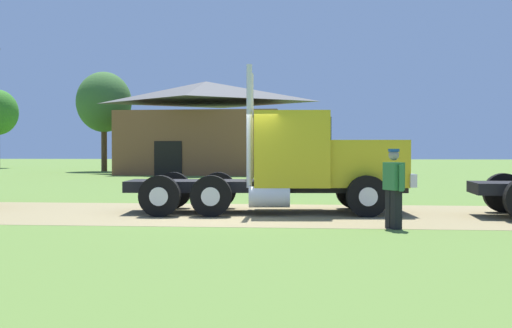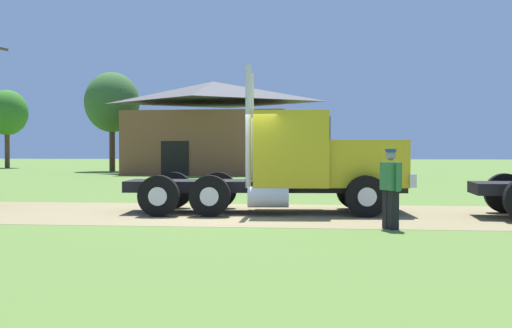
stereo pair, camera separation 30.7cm
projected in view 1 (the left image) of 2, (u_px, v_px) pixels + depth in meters
ground_plane at (231, 214)px, 16.34m from camera, size 200.00×200.00×0.00m
dirt_track at (231, 214)px, 16.34m from camera, size 120.00×5.80×0.01m
truck_foreground_white at (301, 164)px, 16.63m from camera, size 7.37×3.06×3.73m
visitor_walking_mid at (394, 186)px, 13.18m from camera, size 0.43×0.56×1.65m
shed_building at (206, 129)px, 44.35m from camera, size 11.52×8.84×6.38m
tree_mid at (104, 102)px, 48.99m from camera, size 4.19×4.19×7.61m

